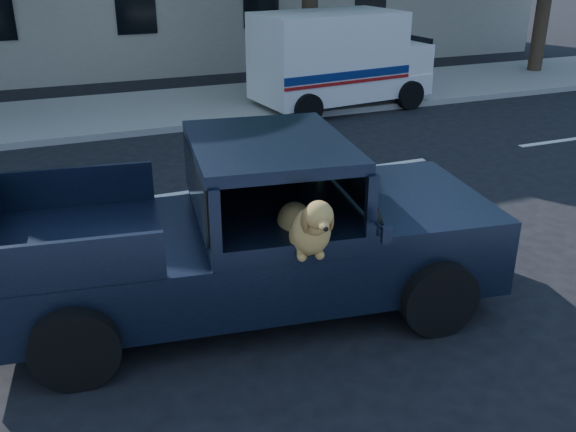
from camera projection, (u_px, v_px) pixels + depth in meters
name	position (u px, v px, depth m)	size (l,w,h in m)	color
ground	(252.00, 281.00, 8.25)	(120.00, 120.00, 0.00)	black
far_sidewalk	(132.00, 112.00, 16.05)	(60.00, 4.00, 0.15)	gray
lane_stripes	(295.00, 177.00, 11.83)	(21.60, 0.14, 0.01)	silver
pickup_truck	(240.00, 254.00, 7.45)	(5.91, 3.27, 2.03)	black
mail_truck	(337.00, 67.00, 16.30)	(4.63, 2.71, 2.42)	silver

